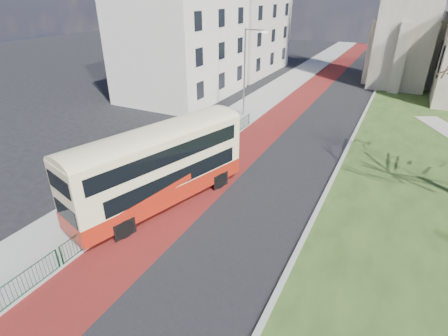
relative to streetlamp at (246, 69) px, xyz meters
The scene contains 11 objects.
ground 19.08m from the streetlamp, 76.42° to the right, with size 160.00×160.00×0.00m, color black.
road_carriageway 7.70m from the streetlamp, 18.88° to the left, with size 9.00×120.00×0.01m, color black.
bus_lane 5.91m from the streetlamp, 32.43° to the left, with size 3.40×120.00×0.01m, color #591414.
pavement_west 5.00m from the streetlamp, 108.07° to the left, with size 4.00×120.00×0.12m, color gray.
kerb_west 5.13m from the streetlamp, 56.03° to the left, with size 0.25×120.00×0.13m, color #999993.
kerb_east 12.07m from the streetlamp, 20.95° to the left, with size 0.25×80.00×0.13m, color #999993.
pedestrian_railing 14.64m from the streetlamp, 84.30° to the right, with size 0.07×24.00×1.12m.
street_block_near 10.62m from the streetlamp, 157.49° to the left, with size 10.30×14.30×13.00m.
street_block_far 22.24m from the streetlamp, 115.76° to the left, with size 10.30×16.30×11.50m.
streetlamp is the anchor object (origin of this frame).
bus 16.96m from the streetlamp, 82.41° to the right, with size 5.38×10.97×4.47m.
Camera 1 is at (8.90, -12.38, 11.02)m, focal length 28.00 mm.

